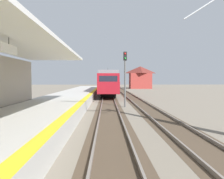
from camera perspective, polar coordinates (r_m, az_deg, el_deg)
The scene contains 6 objects.
station_platform at distance 16.72m, azimuth -15.92°, elevation -4.86°, with size 5.00×80.00×0.91m.
track_pair_nearest_platform at distance 20.22m, azimuth -0.79°, elevation -4.61°, with size 2.34×120.00×0.16m.
track_pair_middle at distance 20.54m, azimuth 8.76°, elevation -4.53°, with size 2.34×120.00×0.16m.
approaching_train at distance 36.04m, azimuth -1.10°, elevation 1.98°, with size 2.93×19.60×4.76m.
rail_signal_post at distance 20.21m, azimuth 3.49°, elevation 4.31°, with size 0.32×0.34×5.20m.
distant_trackside_house at distance 62.53m, azimuth 7.50°, elevation 3.32°, with size 6.60×5.28×6.40m.
Camera 1 is at (1.66, -0.05, 2.62)m, focal length 34.42 mm.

